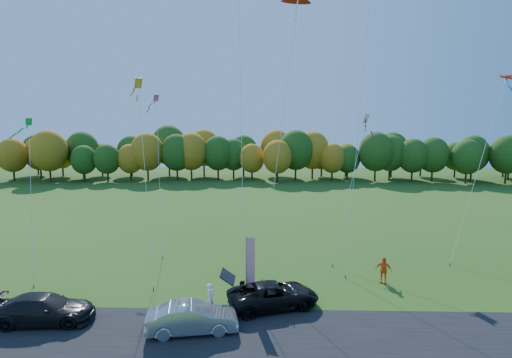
{
  "coord_description": "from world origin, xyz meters",
  "views": [
    {
      "loc": [
        0.8,
        -23.78,
        11.04
      ],
      "look_at": [
        0.0,
        6.0,
        7.0
      ],
      "focal_mm": 28.0,
      "sensor_mm": 36.0,
      "label": 1
    }
  ],
  "objects_px": {
    "black_suv": "(273,295)",
    "person_east": "(383,270)",
    "silver_sedan": "(192,318)",
    "feather_flag": "(250,262)"
  },
  "relations": [
    {
      "from": "person_east",
      "to": "feather_flag",
      "type": "distance_m",
      "value": 10.1
    },
    {
      "from": "feather_flag",
      "to": "silver_sedan",
      "type": "bearing_deg",
      "value": -130.37
    },
    {
      "from": "black_suv",
      "to": "person_east",
      "type": "bearing_deg",
      "value": -81.03
    },
    {
      "from": "silver_sedan",
      "to": "person_east",
      "type": "distance_m",
      "value": 14.1
    },
    {
      "from": "person_east",
      "to": "feather_flag",
      "type": "xyz_separation_m",
      "value": [
        -9.26,
        -3.63,
        1.76
      ]
    },
    {
      "from": "black_suv",
      "to": "silver_sedan",
      "type": "xyz_separation_m",
      "value": [
        -4.4,
        -3.08,
        0.03
      ]
    },
    {
      "from": "black_suv",
      "to": "silver_sedan",
      "type": "bearing_deg",
      "value": 106.72
    },
    {
      "from": "silver_sedan",
      "to": "feather_flag",
      "type": "xyz_separation_m",
      "value": [
        2.94,
        3.45,
        1.9
      ]
    },
    {
      "from": "black_suv",
      "to": "feather_flag",
      "type": "xyz_separation_m",
      "value": [
        -1.47,
        0.38,
        1.93
      ]
    },
    {
      "from": "black_suv",
      "to": "feather_flag",
      "type": "height_order",
      "value": "feather_flag"
    }
  ]
}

